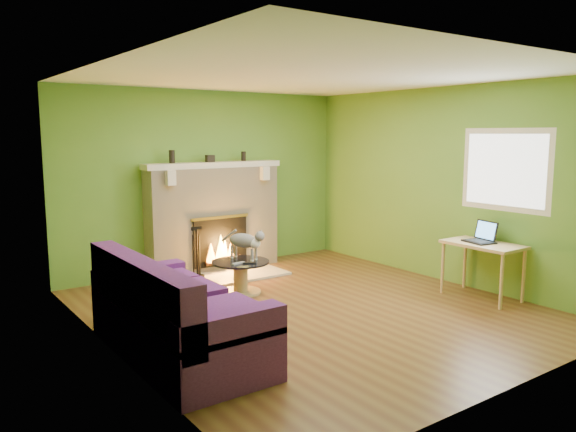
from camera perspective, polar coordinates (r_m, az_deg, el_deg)
name	(u,v)px	position (r m, az deg, el deg)	size (l,w,h in m)	color
floor	(312,309)	(6.49, 2.47, -9.42)	(5.00, 5.00, 0.00)	#593119
ceiling	(314,76)	(6.21, 2.63, 14.06)	(5.00, 5.00, 0.00)	white
wall_back	(207,181)	(8.32, -8.19, 3.58)	(5.00, 5.00, 0.00)	#53852B
wall_front	(519,225)	(4.55, 22.44, -0.90)	(5.00, 5.00, 0.00)	#53852B
wall_left	(111,212)	(5.15, -17.52, 0.37)	(5.00, 5.00, 0.00)	#53852B
wall_right	(445,185)	(7.81, 15.64, 3.04)	(5.00, 5.00, 0.00)	#53852B
window_frame	(506,170)	(7.26, 21.23, 4.39)	(1.20, 1.20, 0.00)	silver
window_pane	(505,170)	(7.25, 21.19, 4.39)	(1.06, 1.06, 0.00)	white
fireplace	(214,218)	(8.22, -7.52, -0.17)	(2.10, 0.46, 1.58)	beige
hearth	(233,276)	(7.93, -5.64, -6.05)	(1.50, 0.75, 0.03)	beige
mantel	(214,165)	(8.12, -7.55, 5.17)	(2.10, 0.28, 0.08)	beige
sofa	(172,318)	(5.19, -11.66, -10.07)	(0.93, 2.05, 0.92)	#471757
coffee_table	(241,275)	(7.08, -4.84, -5.94)	(0.72, 0.72, 0.41)	tan
desk	(483,250)	(7.17, 19.21, -3.25)	(0.53, 0.92, 0.68)	tan
cat	(244,244)	(7.08, -4.52, -2.86)	(0.23, 0.64, 0.40)	slate
remote_silver	(238,263)	(6.89, -5.06, -4.80)	(0.17, 0.04, 0.02)	gray
remote_black	(249,263)	(6.90, -3.94, -4.77)	(0.16, 0.04, 0.02)	black
laptop	(479,232)	(7.14, 18.87, -1.55)	(0.30, 0.34, 0.26)	black
fire_tools	(197,252)	(7.76, -9.22, -3.63)	(0.19, 0.19, 0.71)	black
mantel_vase_left	(172,157)	(7.87, -11.71, 5.92)	(0.08, 0.08, 0.18)	black
mantel_vase_right	(244,156)	(8.40, -4.54, 6.07)	(0.07, 0.07, 0.14)	black
mantel_box	(210,159)	(8.13, -7.92, 5.80)	(0.12, 0.08, 0.10)	black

